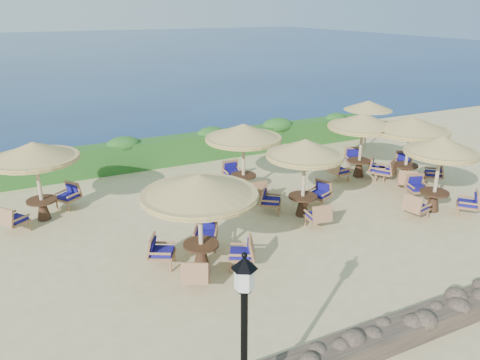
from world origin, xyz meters
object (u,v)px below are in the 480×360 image
lamp_post (244,357)px  cafe_set_0 (200,203)px  extra_parasol (368,105)px  cafe_set_2 (439,161)px  cafe_set_4 (244,141)px  cafe_set_6 (410,136)px  cafe_set_3 (35,162)px  cafe_set_1 (305,163)px  cafe_set_5 (362,131)px

lamp_post → cafe_set_0: size_ratio=1.08×
extra_parasol → cafe_set_2: size_ratio=0.89×
cafe_set_4 → cafe_set_6: same height
cafe_set_0 → cafe_set_3: 6.21m
cafe_set_6 → cafe_set_0: bearing=-165.3°
cafe_set_2 → cafe_set_6: (1.24, 2.59, 0.07)m
cafe_set_2 → cafe_set_4: 6.71m
cafe_set_3 → cafe_set_6: (13.30, -2.53, -0.13)m
cafe_set_2 → cafe_set_6: 2.87m
lamp_post → extra_parasol: size_ratio=1.38×
cafe_set_1 → cafe_set_3: bearing=156.2°
extra_parasol → cafe_set_5: size_ratio=0.85×
cafe_set_0 → cafe_set_1: (4.28, 1.63, -0.04)m
cafe_set_1 → cafe_set_2: (4.22, -1.66, -0.05)m
cafe_set_5 → cafe_set_6: (1.27, -1.28, -0.04)m
extra_parasol → cafe_set_5: (-2.82, -2.98, -0.26)m
cafe_set_5 → cafe_set_3: bearing=174.0°
cafe_set_1 → cafe_set_5: size_ratio=0.98×
cafe_set_2 → cafe_set_3: bearing=157.0°
cafe_set_1 → cafe_set_4: (-0.87, 2.70, 0.16)m
cafe_set_3 → cafe_set_0: bearing=-55.0°
cafe_set_4 → cafe_set_2: bearing=-40.6°
cafe_set_0 → cafe_set_4: same height
lamp_post → cafe_set_4: size_ratio=1.17×
cafe_set_1 → cafe_set_4: bearing=107.7°
lamp_post → cafe_set_3: lamp_post is taller
extra_parasol → cafe_set_2: bearing=-112.2°
cafe_set_1 → cafe_set_5: 4.73m
extra_parasol → cafe_set_6: size_ratio=0.80×
lamp_post → cafe_set_0: bearing=75.8°
cafe_set_1 → cafe_set_5: bearing=27.7°
cafe_set_0 → cafe_set_4: size_ratio=1.09×
lamp_post → cafe_set_0: lamp_post is taller
cafe_set_1 → cafe_set_6: size_ratio=0.92×
cafe_set_6 → cafe_set_2: bearing=-115.6°
cafe_set_0 → cafe_set_2: 8.50m
lamp_post → cafe_set_6: (11.05, 7.74, 0.32)m
cafe_set_0 → cafe_set_5: bearing=24.3°
lamp_post → cafe_set_5: (9.78, 9.02, 0.36)m
extra_parasol → cafe_set_6: cafe_set_6 is taller
lamp_post → cafe_set_4: lamp_post is taller
cafe_set_1 → cafe_set_6: (5.46, 0.92, 0.02)m
cafe_set_0 → cafe_set_4: 5.52m
cafe_set_0 → cafe_set_1: size_ratio=1.12×
lamp_post → extra_parasol: (12.60, 12.00, 0.62)m
extra_parasol → cafe_set_2: 7.40m
cafe_set_5 → cafe_set_1: bearing=-152.3°
lamp_post → cafe_set_4: bearing=63.6°
cafe_set_0 → extra_parasol: bearing=31.1°
cafe_set_1 → cafe_set_2: 4.54m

